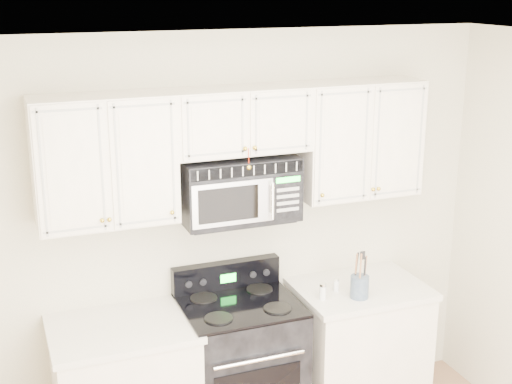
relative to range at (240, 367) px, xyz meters
name	(u,v)px	position (x,y,z in m)	size (l,w,h in m)	color
room	(363,360)	(0.05, -1.44, 0.82)	(3.51, 3.51, 2.61)	#906F50
base_cabinet_right	(357,352)	(0.85, -0.01, -0.06)	(0.86, 0.65, 0.92)	white
range	(240,367)	(0.00, 0.00, 0.00)	(0.73, 0.66, 1.11)	black
upper_cabinets	(239,143)	(0.05, 0.14, 1.45)	(2.44, 0.37, 0.75)	white
microwave	(238,189)	(0.04, 0.12, 1.17)	(0.72, 0.41, 0.40)	black
utensil_crock	(360,286)	(0.76, -0.16, 0.52)	(0.12, 0.12, 0.32)	#4E6070
shaker_salt	(323,291)	(0.53, -0.10, 0.49)	(0.05, 0.05, 0.11)	silver
shaker_pepper	(336,285)	(0.67, -0.02, 0.48)	(0.04, 0.04, 0.09)	silver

